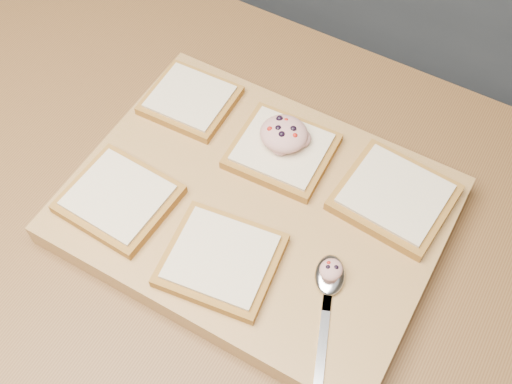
{
  "coord_description": "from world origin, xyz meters",
  "views": [
    {
      "loc": [
        0.27,
        -0.31,
        1.6
      ],
      "look_at": [
        0.06,
        0.06,
        0.96
      ],
      "focal_mm": 45.0,
      "sensor_mm": 36.0,
      "label": 1
    }
  ],
  "objects_px": {
    "bread_far_center": "(282,150)",
    "spoon": "(329,285)",
    "tuna_salad_dollop": "(284,134)",
    "cutting_board": "(256,210)"
  },
  "relations": [
    {
      "from": "bread_far_center",
      "to": "spoon",
      "type": "bearing_deg",
      "value": -45.66
    },
    {
      "from": "tuna_salad_dollop",
      "to": "spoon",
      "type": "xyz_separation_m",
      "value": [
        0.14,
        -0.15,
        -0.03
      ]
    },
    {
      "from": "cutting_board",
      "to": "spoon",
      "type": "height_order",
      "value": "spoon"
    },
    {
      "from": "tuna_salad_dollop",
      "to": "cutting_board",
      "type": "bearing_deg",
      "value": -83.21
    },
    {
      "from": "cutting_board",
      "to": "bread_far_center",
      "type": "bearing_deg",
      "value": 95.48
    },
    {
      "from": "cutting_board",
      "to": "tuna_salad_dollop",
      "type": "distance_m",
      "value": 0.1
    },
    {
      "from": "bread_far_center",
      "to": "tuna_salad_dollop",
      "type": "bearing_deg",
      "value": 108.79
    },
    {
      "from": "tuna_salad_dollop",
      "to": "spoon",
      "type": "height_order",
      "value": "tuna_salad_dollop"
    },
    {
      "from": "spoon",
      "to": "tuna_salad_dollop",
      "type": "bearing_deg",
      "value": 133.24
    },
    {
      "from": "cutting_board",
      "to": "bread_far_center",
      "type": "distance_m",
      "value": 0.09
    }
  ]
}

